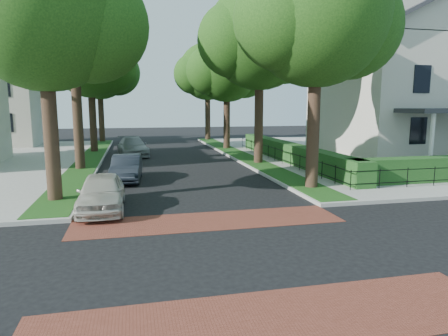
{
  "coord_description": "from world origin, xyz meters",
  "views": [
    {
      "loc": [
        -2.38,
        -9.6,
        3.88
      ],
      "look_at": [
        0.8,
        4.4,
        1.6
      ],
      "focal_mm": 32.0,
      "sensor_mm": 36.0,
      "label": 1
    }
  ],
  "objects": [
    {
      "name": "grass_strip_ne",
      "position": [
        5.4,
        19.1,
        0.16
      ],
      "size": [
        1.6,
        29.8,
        0.02
      ],
      "primitive_type": "cube",
      "color": "#1D4212",
      "rests_on": "sidewalk_ne"
    },
    {
      "name": "house_victorian",
      "position": [
        17.51,
        15.92,
        6.02
      ],
      "size": [
        13.0,
        13.05,
        12.48
      ],
      "color": "beige",
      "rests_on": "sidewalk_ne"
    },
    {
      "name": "parked_car_rear",
      "position": [
        -2.46,
        21.52,
        0.7
      ],
      "size": [
        2.6,
        5.07,
        1.41
      ],
      "primitive_type": "imported",
      "rotation": [
        0.0,
        0.0,
        0.13
      ],
      "color": "gray",
      "rests_on": "ground"
    },
    {
      "name": "sidewalk_ne",
      "position": [
        19.5,
        19.0,
        0.07
      ],
      "size": [
        30.0,
        30.0,
        0.15
      ],
      "primitive_type": "cube",
      "color": "gray",
      "rests_on": "ground"
    },
    {
      "name": "fence_main_road",
      "position": [
        6.9,
        15.0,
        0.6
      ],
      "size": [
        0.06,
        18.0,
        0.9
      ],
      "primitive_type": null,
      "color": "black",
      "rests_on": "sidewalk_ne"
    },
    {
      "name": "parked_car_front",
      "position": [
        -3.6,
        5.41,
        0.69
      ],
      "size": [
        1.64,
        4.05,
        1.38
      ],
      "primitive_type": "imported",
      "rotation": [
        0.0,
        0.0,
        0.0
      ],
      "color": "beige",
      "rests_on": "ground"
    },
    {
      "name": "hedge_main_road",
      "position": [
        7.7,
        15.0,
        0.75
      ],
      "size": [
        1.0,
        18.0,
        1.2
      ],
      "primitive_type": "cube",
      "color": "#164219",
      "rests_on": "sidewalk_ne"
    },
    {
      "name": "tree_right_mid",
      "position": [
        5.61,
        15.25,
        7.99
      ],
      "size": [
        8.25,
        7.09,
        11.22
      ],
      "color": "black",
      "rests_on": "sidewalk_ne"
    },
    {
      "name": "tree_left_near",
      "position": [
        -5.4,
        7.23,
        7.27
      ],
      "size": [
        7.5,
        6.45,
        10.2
      ],
      "color": "black",
      "rests_on": "sidewalk_nw"
    },
    {
      "name": "tree_right_near",
      "position": [
        5.6,
        7.24,
        7.63
      ],
      "size": [
        7.75,
        6.67,
        10.66
      ],
      "color": "black",
      "rests_on": "sidewalk_ne"
    },
    {
      "name": "crosswalk_near",
      "position": [
        0.0,
        -3.2,
        0.01
      ],
      "size": [
        9.0,
        2.2,
        0.01
      ],
      "primitive_type": "cube",
      "color": "brown",
      "rests_on": "ground"
    },
    {
      "name": "crosswalk_far",
      "position": [
        0.0,
        3.2,
        0.01
      ],
      "size": [
        9.0,
        2.2,
        0.01
      ],
      "primitive_type": "cube",
      "color": "brown",
      "rests_on": "ground"
    },
    {
      "name": "parked_car_middle",
      "position": [
        -2.78,
        11.25,
        0.66
      ],
      "size": [
        1.67,
        4.1,
        1.32
      ],
      "primitive_type": "imported",
      "rotation": [
        0.0,
        0.0,
        -0.07
      ],
      "color": "black",
      "rests_on": "ground"
    },
    {
      "name": "grass_strip_nw",
      "position": [
        -5.4,
        19.1,
        0.16
      ],
      "size": [
        1.6,
        29.8,
        0.02
      ],
      "primitive_type": "cube",
      "color": "#1D4212",
      "rests_on": "sidewalk_nw"
    },
    {
      "name": "tree_right_back",
      "position": [
        5.6,
        33.23,
        7.27
      ],
      "size": [
        7.5,
        6.45,
        10.2
      ],
      "color": "black",
      "rests_on": "sidewalk_ne"
    },
    {
      "name": "tree_right_far",
      "position": [
        5.6,
        24.22,
        6.91
      ],
      "size": [
        7.25,
        6.23,
        9.74
      ],
      "color": "black",
      "rests_on": "sidewalk_ne"
    },
    {
      "name": "ground",
      "position": [
        0.0,
        0.0,
        0.0
      ],
      "size": [
        120.0,
        120.0,
        0.0
      ],
      "primitive_type": "plane",
      "color": "black",
      "rests_on": "ground"
    },
    {
      "name": "tree_left_mid",
      "position": [
        -5.39,
        15.24,
        8.34
      ],
      "size": [
        8.0,
        6.88,
        11.48
      ],
      "color": "black",
      "rests_on": "sidewalk_nw"
    },
    {
      "name": "tree_left_far",
      "position": [
        -5.4,
        24.22,
        7.12
      ],
      "size": [
        7.0,
        6.02,
        9.86
      ],
      "color": "black",
      "rests_on": "sidewalk_nw"
    },
    {
      "name": "tree_left_back",
      "position": [
        -5.4,
        33.24,
        7.41
      ],
      "size": [
        7.75,
        6.66,
        10.44
      ],
      "color": "black",
      "rests_on": "sidewalk_nw"
    }
  ]
}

